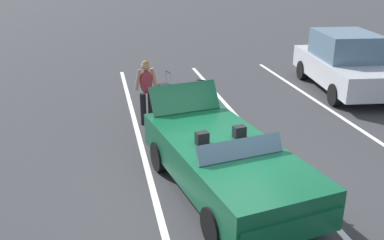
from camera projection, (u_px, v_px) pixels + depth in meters
The scene contains 8 objects.
ground_plane at pixel (225, 192), 7.87m from camera, with size 80.00×80.00×0.00m, color #333335.
lot_line_near at pixel (155, 200), 7.61m from camera, with size 18.00×0.12×0.01m, color silver.
lot_line_mid at pixel (297, 183), 8.15m from camera, with size 18.00×0.12×0.01m, color silver.
convertible_car at pixel (231, 168), 7.48m from camera, with size 4.43×2.46×1.50m.
suitcase_large_black at pixel (166, 98), 11.78m from camera, with size 0.54×0.41×1.11m.
suitcase_medium_bright at pixel (200, 104), 11.47m from camera, with size 0.38×0.46×0.98m.
traveler_person at pixel (146, 89), 10.67m from camera, with size 0.26×0.61×1.65m.
parked_sedan_far at pixel (345, 63), 13.41m from camera, with size 4.69×2.34×1.82m.
Camera 1 is at (6.57, -2.06, 4.07)m, focal length 40.28 mm.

